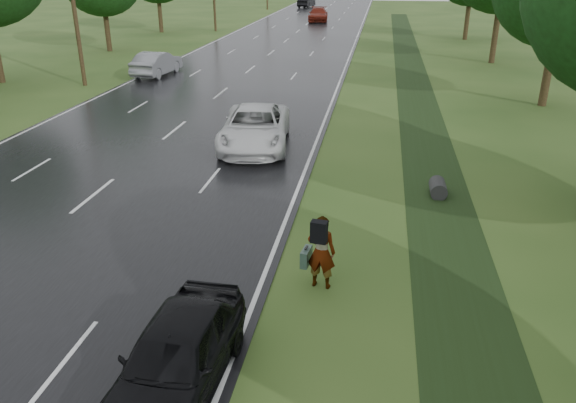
% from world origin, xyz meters
% --- Properties ---
extents(road, '(14.00, 180.00, 0.04)m').
position_xyz_m(road, '(0.00, 45.00, 0.02)').
color(road, black).
rests_on(road, ground).
extents(edge_stripe_east, '(0.12, 180.00, 0.01)m').
position_xyz_m(edge_stripe_east, '(6.75, 45.00, 0.04)').
color(edge_stripe_east, silver).
rests_on(edge_stripe_east, road).
extents(edge_stripe_west, '(0.12, 180.00, 0.01)m').
position_xyz_m(edge_stripe_west, '(-6.75, 45.00, 0.04)').
color(edge_stripe_west, silver).
rests_on(edge_stripe_west, road).
extents(center_line, '(0.12, 180.00, 0.01)m').
position_xyz_m(center_line, '(0.00, 45.00, 0.04)').
color(center_line, silver).
rests_on(center_line, road).
extents(drainage_ditch, '(2.20, 120.00, 0.56)m').
position_xyz_m(drainage_ditch, '(11.50, 18.71, 0.04)').
color(drainage_ditch, black).
rests_on(drainage_ditch, ground).
extents(pedestrian, '(0.88, 0.85, 1.89)m').
position_xyz_m(pedestrian, '(8.17, 3.58, 0.97)').
color(pedestrian, '#A5998C').
rests_on(pedestrian, ground).
extents(white_pickup, '(3.44, 6.23, 1.65)m').
position_xyz_m(white_pickup, '(4.26, 14.18, 0.87)').
color(white_pickup, silver).
rests_on(white_pickup, road).
extents(dark_sedan, '(1.87, 4.32, 1.45)m').
position_xyz_m(dark_sedan, '(6.00, -0.42, 0.77)').
color(dark_sedan, black).
rests_on(dark_sedan, road).
extents(silver_sedan, '(2.06, 4.98, 1.60)m').
position_xyz_m(silver_sedan, '(-5.80, 28.77, 0.84)').
color(silver_sedan, gray).
rests_on(silver_sedan, road).
extents(far_car_red, '(2.73, 5.94, 1.68)m').
position_xyz_m(far_car_red, '(1.00, 67.08, 0.88)').
color(far_car_red, maroon).
rests_on(far_car_red, road).
extents(far_car_dark, '(2.54, 5.34, 1.69)m').
position_xyz_m(far_car_dark, '(-3.55, 90.02, 0.89)').
color(far_car_dark, black).
rests_on(far_car_dark, road).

